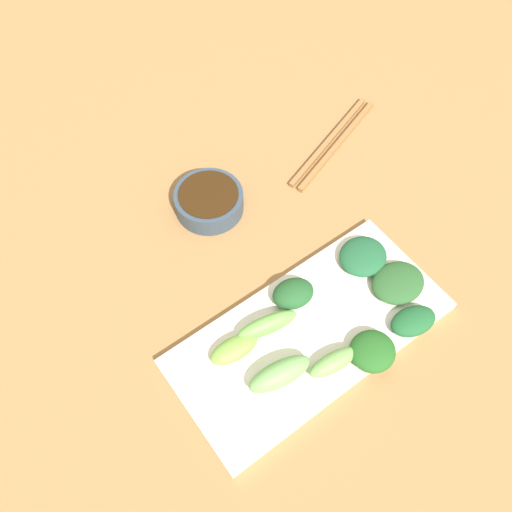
{
  "coord_description": "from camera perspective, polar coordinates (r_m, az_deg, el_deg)",
  "views": [
    {
      "loc": [
        0.3,
        -0.26,
        0.69
      ],
      "look_at": [
        -0.02,
        -0.02,
        0.05
      ],
      "focal_mm": 38.71,
      "sensor_mm": 36.0,
      "label": 1
    }
  ],
  "objects": [
    {
      "name": "broccoli_stalk_7",
      "position": [
        0.71,
        1.16,
        -7.14
      ],
      "size": [
        0.04,
        0.09,
        0.03
      ],
      "primitive_type": "ellipsoid",
      "rotation": [
        0.0,
        0.0,
        -0.22
      ],
      "color": "#68B24A",
      "rests_on": "serving_plate"
    },
    {
      "name": "broccoli_leafy_5",
      "position": [
        0.73,
        3.85,
        -3.88
      ],
      "size": [
        0.06,
        0.07,
        0.03
      ],
      "primitive_type": "ellipsoid",
      "rotation": [
        0.0,
        0.0,
        -0.23
      ],
      "color": "#205026",
      "rests_on": "serving_plate"
    },
    {
      "name": "broccoli_leafy_6",
      "position": [
        0.75,
        15.93,
        -6.48
      ],
      "size": [
        0.05,
        0.07,
        0.02
      ],
      "primitive_type": "ellipsoid",
      "rotation": [
        0.0,
        0.0,
        -0.22
      ],
      "color": "#1D562C",
      "rests_on": "serving_plate"
    },
    {
      "name": "broccoli_stalk_1",
      "position": [
        0.69,
        2.46,
        -12.07
      ],
      "size": [
        0.04,
        0.09,
        0.03
      ],
      "primitive_type": "ellipsoid",
      "rotation": [
        0.0,
        0.0,
        -0.16
      ],
      "color": "#6BA356",
      "rests_on": "serving_plate"
    },
    {
      "name": "broccoli_leafy_0",
      "position": [
        0.72,
        11.94,
        -9.6
      ],
      "size": [
        0.06,
        0.06,
        0.02
      ],
      "primitive_type": "ellipsoid",
      "rotation": [
        0.0,
        0.0,
        0.0
      ],
      "color": "#21581F",
      "rests_on": "serving_plate"
    },
    {
      "name": "chopsticks",
      "position": [
        0.93,
        8.0,
        11.51
      ],
      "size": [
        0.1,
        0.23,
        0.01
      ],
      "rotation": [
        0.0,
        0.0,
        0.33
      ],
      "color": "olive",
      "rests_on": "tabletop"
    },
    {
      "name": "broccoli_stalk_2",
      "position": [
        0.7,
        -2.29,
        -9.57
      ],
      "size": [
        0.04,
        0.07,
        0.02
      ],
      "primitive_type": "ellipsoid",
      "rotation": [
        0.0,
        0.0,
        -0.09
      ],
      "color": "#74A741",
      "rests_on": "serving_plate"
    },
    {
      "name": "sauce_bowl",
      "position": [
        0.83,
        -4.88,
        5.74
      ],
      "size": [
        0.1,
        0.1,
        0.03
      ],
      "color": "#324354",
      "rests_on": "tabletop"
    },
    {
      "name": "broccoli_leafy_4",
      "position": [
        0.77,
        14.47,
        -2.69
      ],
      "size": [
        0.07,
        0.08,
        0.02
      ],
      "primitive_type": "ellipsoid",
      "rotation": [
        0.0,
        0.0,
        -0.06
      ],
      "color": "#275428",
      "rests_on": "serving_plate"
    },
    {
      "name": "broccoli_leafy_3",
      "position": [
        0.78,
        10.99,
        -0.04
      ],
      "size": [
        0.07,
        0.08,
        0.02
      ],
      "primitive_type": "ellipsoid",
      "rotation": [
        0.0,
        0.0,
        0.12
      ],
      "color": "#1E5632",
      "rests_on": "serving_plate"
    },
    {
      "name": "tabletop",
      "position": [
        0.79,
        2.0,
        -1.6
      ],
      "size": [
        2.1,
        2.1,
        0.02
      ],
      "primitive_type": "cube",
      "color": "#986D40",
      "rests_on": "ground"
    },
    {
      "name": "broccoli_stalk_8",
      "position": [
        0.7,
        7.99,
        -10.81
      ],
      "size": [
        0.03,
        0.07,
        0.02
      ],
      "primitive_type": "ellipsoid",
      "rotation": [
        0.0,
        0.0,
        -0.12
      ],
      "color": "#6CA250",
      "rests_on": "serving_plate"
    },
    {
      "name": "serving_plate",
      "position": [
        0.73,
        5.55,
        -7.96
      ],
      "size": [
        0.17,
        0.37,
        0.01
      ],
      "primitive_type": "cube",
      "color": "silver",
      "rests_on": "tabletop"
    }
  ]
}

